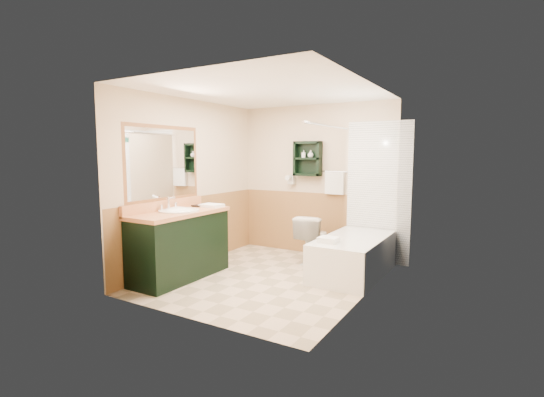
{
  "coord_description": "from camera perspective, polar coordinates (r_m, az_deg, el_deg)",
  "views": [
    {
      "loc": [
        2.59,
        -4.31,
        1.62
      ],
      "look_at": [
        -0.05,
        0.2,
        1.03
      ],
      "focal_mm": 26.0,
      "sensor_mm": 36.0,
      "label": 1
    }
  ],
  "objects": [
    {
      "name": "right_wall",
      "position": [
        4.52,
        13.85,
        0.9
      ],
      "size": [
        0.04,
        3.0,
        2.4
      ],
      "primitive_type": "cube",
      "color": "#FBEBC4",
      "rests_on": "ground"
    },
    {
      "name": "towel_bar",
      "position": [
        6.19,
        9.1,
        3.85
      ],
      "size": [
        0.4,
        0.06,
        0.4
      ],
      "primitive_type": null,
      "color": "white",
      "rests_on": "back_wall"
    },
    {
      "name": "ceiling",
      "position": [
        5.09,
        -0.68,
        15.47
      ],
      "size": [
        2.6,
        3.0,
        0.04
      ],
      "primitive_type": "cube",
      "color": "white",
      "rests_on": "back_wall"
    },
    {
      "name": "wainscot_left",
      "position": [
        5.91,
        -11.43,
        -4.62
      ],
      "size": [
        2.98,
        2.98,
        1.0
      ],
      "primitive_type": null,
      "color": "#B87F4A",
      "rests_on": "left_wall"
    },
    {
      "name": "left_wall",
      "position": [
        5.84,
        -11.84,
        2.17
      ],
      "size": [
        0.04,
        3.0,
        2.4
      ],
      "primitive_type": "cube",
      "color": "#FBEBC4",
      "rests_on": "ground"
    },
    {
      "name": "hair_dryer",
      "position": [
        6.49,
        2.83,
        2.72
      ],
      "size": [
        0.1,
        0.24,
        0.18
      ],
      "primitive_type": null,
      "color": "silver",
      "rests_on": "back_wall"
    },
    {
      "name": "vanity_book",
      "position": [
        5.72,
        -10.92,
        0.05
      ],
      "size": [
        0.16,
        0.03,
        0.22
      ],
      "primitive_type": "imported",
      "rotation": [
        0.0,
        0.0,
        -0.04
      ],
      "color": "black",
      "rests_on": "vanity"
    },
    {
      "name": "soap_bottle_b",
      "position": [
        6.29,
        5.62,
        6.32
      ],
      "size": [
        0.11,
        0.13,
        0.09
      ],
      "primitive_type": "imported",
      "rotation": [
        0.0,
        0.0,
        0.12
      ],
      "color": "white",
      "rests_on": "wall_shelf"
    },
    {
      "name": "mirror_frame",
      "position": [
        5.39,
        -15.46,
        4.93
      ],
      "size": [
        1.3,
        1.3,
        1.0
      ],
      "primitive_type": null,
      "color": "brown",
      "rests_on": "left_wall"
    },
    {
      "name": "shower_curtain",
      "position": [
        5.65,
        8.83,
        1.58
      ],
      "size": [
        1.05,
        1.05,
        1.7
      ],
      "primitive_type": null,
      "color": "beige",
      "rests_on": "curtain_rod"
    },
    {
      "name": "tile_right",
      "position": [
        5.26,
        15.72,
        -0.03
      ],
      "size": [
        1.5,
        1.5,
        2.1
      ],
      "primitive_type": null,
      "color": "white",
      "rests_on": "right_wall"
    },
    {
      "name": "counter_towel",
      "position": [
        5.57,
        -8.74,
        -1.0
      ],
      "size": [
        0.29,
        0.23,
        0.04
      ],
      "primitive_type": "cube",
      "color": "white",
      "rests_on": "vanity"
    },
    {
      "name": "wainscot_back",
      "position": [
        6.45,
        6.18,
        -3.6
      ],
      "size": [
        2.58,
        2.58,
        1.0
      ],
      "primitive_type": null,
      "color": "#B87F4A",
      "rests_on": "back_wall"
    },
    {
      "name": "wall_shelf",
      "position": [
        6.32,
        5.16,
        5.78
      ],
      "size": [
        0.45,
        0.15,
        0.55
      ],
      "primitive_type": "cube",
      "color": "black",
      "rests_on": "back_wall"
    },
    {
      "name": "tile_back",
      "position": [
        6.02,
        15.13,
        0.78
      ],
      "size": [
        0.95,
        0.95,
        2.1
      ],
      "primitive_type": null,
      "color": "white",
      "rests_on": "back_wall"
    },
    {
      "name": "soap_bottle_a",
      "position": [
        6.34,
        4.62,
        6.17
      ],
      "size": [
        0.07,
        0.13,
        0.06
      ],
      "primitive_type": "imported",
      "rotation": [
        0.0,
        0.0,
        0.16
      ],
      "color": "white",
      "rests_on": "wall_shelf"
    },
    {
      "name": "floor",
      "position": [
        5.29,
        -0.64,
        -11.41
      ],
      "size": [
        3.0,
        3.0,
        0.0
      ],
      "primitive_type": "plane",
      "color": "beige",
      "rests_on": "ground"
    },
    {
      "name": "tub_towel",
      "position": [
        5.02,
        8.18,
        -5.95
      ],
      "size": [
        0.24,
        0.2,
        0.07
      ],
      "primitive_type": "cube",
      "color": "white",
      "rests_on": "bathtub"
    },
    {
      "name": "vanity",
      "position": [
        5.32,
        -13.19,
        -6.53
      ],
      "size": [
        0.59,
        1.4,
        0.89
      ],
      "primitive_type": "cube",
      "color": "black",
      "rests_on": "ground"
    },
    {
      "name": "curtain_rod",
      "position": [
        5.48,
        8.3,
        10.34
      ],
      "size": [
        0.03,
        1.6,
        0.03
      ],
      "primitive_type": "cylinder",
      "rotation": [
        1.57,
        0.0,
        0.0
      ],
      "color": "silver",
      "rests_on": "back_wall"
    },
    {
      "name": "toilet",
      "position": [
        6.0,
        5.97,
        -5.8
      ],
      "size": [
        0.46,
        0.75,
        0.7
      ],
      "primitive_type": "imported",
      "rotation": [
        0.0,
        0.0,
        3.22
      ],
      "color": "white",
      "rests_on": "ground"
    },
    {
      "name": "back_wall",
      "position": [
        6.4,
        6.38,
        2.63
      ],
      "size": [
        2.6,
        0.04,
        2.4
      ],
      "primitive_type": "cube",
      "color": "#FBEBC4",
      "rests_on": "ground"
    },
    {
      "name": "tile_accent",
      "position": [
        5.24,
        15.9,
        9.25
      ],
      "size": [
        1.5,
        1.5,
        0.1
      ],
      "primitive_type": null,
      "color": "#134433",
      "rests_on": "right_wall"
    },
    {
      "name": "mirror_glass",
      "position": [
        5.39,
        -15.42,
        4.93
      ],
      "size": [
        1.2,
        1.2,
        0.9
      ],
      "primitive_type": null,
      "color": "white",
      "rests_on": "left_wall"
    },
    {
      "name": "bathtub",
      "position": [
        5.46,
        11.68,
        -8.17
      ],
      "size": [
        0.77,
        1.5,
        0.51
      ],
      "primitive_type": "cube",
      "color": "white",
      "rests_on": "ground"
    }
  ]
}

